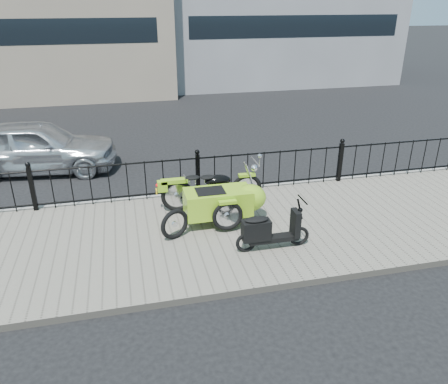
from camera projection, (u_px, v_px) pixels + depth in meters
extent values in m
plane|color=black|center=(210.00, 225.00, 8.91)|extent=(120.00, 120.00, 0.00)
cube|color=slate|center=(215.00, 234.00, 8.45)|extent=(30.00, 3.80, 0.12)
cube|color=gray|center=(197.00, 194.00, 10.17)|extent=(30.00, 0.10, 0.12)
cylinder|color=black|center=(197.00, 158.00, 9.67)|extent=(14.00, 0.04, 0.04)
cylinder|color=black|center=(198.00, 189.00, 9.97)|extent=(14.00, 0.04, 0.04)
cube|color=black|center=(32.00, 189.00, 9.09)|extent=(0.09, 0.09, 0.96)
sphere|color=black|center=(28.00, 165.00, 8.87)|extent=(0.11, 0.11, 0.11)
cube|color=black|center=(198.00, 175.00, 9.83)|extent=(0.09, 0.09, 0.96)
sphere|color=black|center=(197.00, 152.00, 9.61)|extent=(0.11, 0.11, 0.11)
cube|color=black|center=(340.00, 162.00, 10.56)|extent=(0.09, 0.09, 0.96)
sphere|color=black|center=(342.00, 141.00, 10.34)|extent=(0.11, 0.11, 0.11)
cube|color=black|center=(298.00, 26.00, 20.74)|extent=(10.50, 0.06, 1.00)
torus|color=black|center=(246.00, 189.00, 9.42)|extent=(0.69, 0.09, 0.69)
torus|color=black|center=(177.00, 196.00, 9.10)|extent=(0.69, 0.09, 0.69)
torus|color=black|center=(228.00, 216.00, 8.26)|extent=(0.60, 0.08, 0.60)
cube|color=gray|center=(212.00, 192.00, 9.25)|extent=(0.34, 0.22, 0.24)
cylinder|color=black|center=(213.00, 195.00, 9.28)|extent=(1.40, 0.04, 0.04)
ellipsoid|color=black|center=(218.00, 181.00, 9.18)|extent=(0.54, 0.29, 0.26)
cylinder|color=silver|center=(255.00, 161.00, 9.21)|extent=(0.03, 0.56, 0.03)
cylinder|color=silver|center=(249.00, 176.00, 9.31)|extent=(0.25, 0.04, 0.59)
sphere|color=silver|center=(254.00, 168.00, 9.26)|extent=(0.15, 0.15, 0.15)
cube|color=#8BC420|center=(247.00, 175.00, 9.29)|extent=(0.36, 0.12, 0.06)
cube|color=#8BC420|center=(174.00, 181.00, 8.95)|extent=(0.55, 0.16, 0.08)
ellipsoid|color=black|center=(208.00, 177.00, 9.09)|extent=(0.31, 0.22, 0.08)
ellipsoid|color=black|center=(192.00, 178.00, 9.02)|extent=(0.31, 0.22, 0.08)
sphere|color=red|center=(157.00, 185.00, 8.90)|extent=(0.07, 0.07, 0.07)
cube|color=yellow|center=(156.00, 191.00, 9.06)|extent=(0.02, 0.14, 0.10)
cube|color=#8BC420|center=(218.00, 202.00, 8.53)|extent=(1.30, 0.62, 0.50)
ellipsoid|color=#8BC420|center=(250.00, 198.00, 8.66)|extent=(0.65, 0.60, 0.54)
cube|color=black|center=(210.00, 192.00, 8.41)|extent=(0.55, 0.43, 0.06)
cube|color=#8BC420|center=(228.00, 202.00, 8.14)|extent=(0.34, 0.11, 0.06)
torus|color=black|center=(299.00, 236.00, 7.89)|extent=(0.37, 0.06, 0.37)
torus|color=black|center=(246.00, 242.00, 7.68)|extent=(0.37, 0.06, 0.37)
cube|color=black|center=(273.00, 238.00, 7.78)|extent=(0.91, 0.20, 0.09)
cube|color=black|center=(256.00, 230.00, 7.63)|extent=(0.50, 0.24, 0.36)
ellipsoid|color=black|center=(257.00, 220.00, 7.54)|extent=(0.43, 0.21, 0.08)
cube|color=black|center=(295.00, 223.00, 7.76)|extent=(0.11, 0.27, 0.50)
cylinder|color=black|center=(300.00, 209.00, 7.66)|extent=(0.14, 0.04, 0.41)
cylinder|color=black|center=(303.00, 200.00, 7.60)|extent=(0.03, 0.40, 0.03)
torus|color=black|center=(175.00, 224.00, 8.06)|extent=(0.57, 0.34, 0.59)
imported|color=silver|center=(36.00, 147.00, 11.39)|extent=(4.21, 2.08, 1.38)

